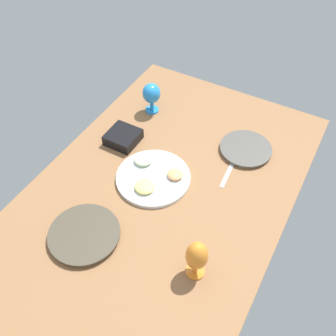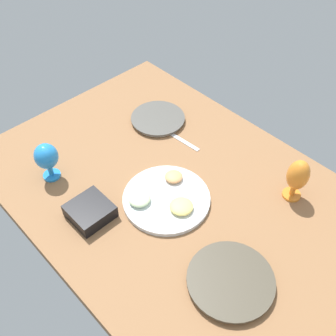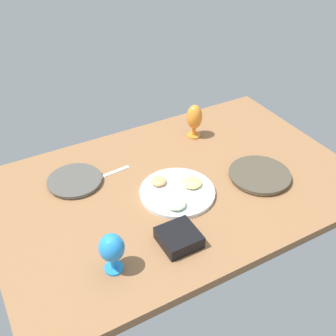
{
  "view_description": "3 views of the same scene",
  "coord_description": "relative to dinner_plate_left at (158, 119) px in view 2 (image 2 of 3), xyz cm",
  "views": [
    {
      "loc": [
        91.2,
        53.62,
        130.79
      ],
      "look_at": [
        -6.04,
        -0.47,
        7.47
      ],
      "focal_mm": 41.87,
      "sensor_mm": 36.0,
      "label": 1
    },
    {
      "loc": [
        65.88,
        -70.9,
        117.71
      ],
      "look_at": [
        -9.62,
        0.77,
        7.47
      ],
      "focal_mm": 43.1,
      "sensor_mm": 36.0,
      "label": 2
    },
    {
      "loc": [
        -72.63,
        -122.72,
        116.55
      ],
      "look_at": [
        -2.37,
        3.27,
        7.47
      ],
      "focal_mm": 44.17,
      "sensor_mm": 36.0,
      "label": 3
    }
  ],
  "objects": [
    {
      "name": "ground_plane",
      "position": [
        39.22,
        -22.62,
        -3.05
      ],
      "size": [
        160.0,
        104.0,
        4.0
      ],
      "primitive_type": "cube",
      "color": "#8C603D"
    },
    {
      "name": "dinner_plate_left",
      "position": [
        0.0,
        0.0,
        0.0
      ],
      "size": [
        24.24,
        24.24,
        2.02
      ],
      "color": "silver",
      "rests_on": "ground_plane"
    },
    {
      "name": "dinner_plate_right",
      "position": [
        74.35,
        -37.2,
        0.26
      ],
      "size": [
        27.9,
        27.9,
        2.51
      ],
      "color": "beige",
      "rests_on": "ground_plane"
    },
    {
      "name": "fruit_platter",
      "position": [
        36.06,
        -29.06,
        0.29
      ],
      "size": [
        32.61,
        32.61,
        4.54
      ],
      "color": "silver",
      "rests_on": "ground_plane"
    },
    {
      "name": "hurricane_glass_orange",
      "position": [
        66.84,
        6.93,
        9.7
      ],
      "size": [
        8.02,
        8.02,
        18.04
      ],
      "color": "orange",
      "rests_on": "ground_plane"
    },
    {
      "name": "hurricane_glass_blue",
      "position": [
        -3.84,
        -53.14,
        9.3
      ],
      "size": [
        9.07,
        9.07,
        16.29
      ],
      "color": "#2689DD",
      "rests_on": "ground_plane"
    },
    {
      "name": "square_bowl_black",
      "position": [
        22.48,
        -53.48,
        1.86
      ],
      "size": [
        14.29,
        14.29,
        5.23
      ],
      "color": "black",
      "rests_on": "ground_plane"
    },
    {
      "name": "fork_by_left_plate",
      "position": [
        17.02,
        -1.49,
        -0.75
      ],
      "size": [
        18.09,
        3.23,
        0.6
      ],
      "primitive_type": "cube",
      "rotation": [
        0.0,
        0.0,
        0.08
      ],
      "color": "silver",
      "rests_on": "ground_plane"
    }
  ]
}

